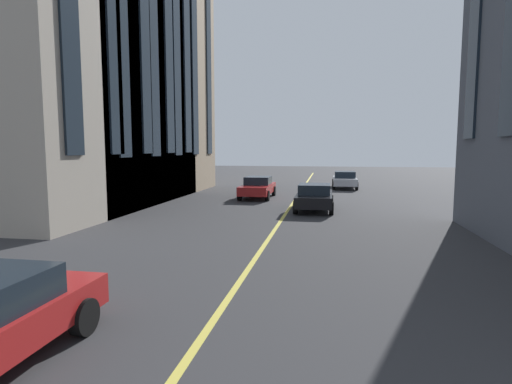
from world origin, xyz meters
TOP-DOWN VIEW (x-y plane):
  - lane_centre_line at (20.00, 0.00)m, footprint 80.00×0.16m
  - car_red_parked_b at (31.74, 2.48)m, footprint 4.40×1.95m
  - car_silver_parked_a at (39.30, -3.31)m, footprint 4.40×1.95m
  - car_black_trailing at (27.01, -1.34)m, footprint 4.40×1.95m
  - building_left_near at (26.25, 14.09)m, footprint 15.98×13.30m
  - building_left_far at (30.74, 12.02)m, footprint 17.39×9.17m

SIDE VIEW (x-z plane):
  - lane_centre_line at x=20.00m, z-range 0.00..0.01m
  - car_red_parked_b at x=31.74m, z-range 0.02..1.39m
  - car_silver_parked_a at x=39.30m, z-range 0.02..1.39m
  - car_black_trailing at x=27.01m, z-range 0.02..1.39m
  - building_left_far at x=30.74m, z-range 0.00..19.79m
  - building_left_near at x=26.25m, z-range 0.00..20.93m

